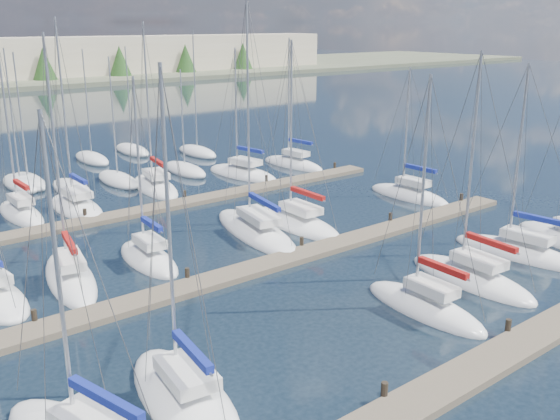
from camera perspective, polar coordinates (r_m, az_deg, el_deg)
ground at (r=74.00m, az=-22.91°, el=5.10°), size 400.00×400.00×0.00m
dock_near at (r=26.37m, az=16.99°, el=-14.03°), size 44.00×1.93×1.10m
dock_mid at (r=35.11m, az=-2.06°, el=-5.27°), size 44.00×1.93×1.10m
dock_far at (r=46.50m, az=-12.40°, el=-0.08°), size 44.00×1.93×1.10m
sailboat_d at (r=31.15m, az=13.08°, el=-8.65°), size 2.49×7.20×11.91m
sailboat_r at (r=60.40m, az=1.22°, el=4.23°), size 2.90×7.84×12.73m
sailboat_e at (r=35.13m, az=17.08°, el=-5.98°), size 3.16×8.14×12.77m
sailboat_k at (r=40.99m, az=-2.26°, el=-1.93°), size 4.86×10.91×15.67m
sailboat_m at (r=50.49m, az=11.71°, el=1.34°), size 2.49×7.62×10.81m
sailboat_q at (r=56.67m, az=-3.44°, el=3.34°), size 4.03×8.57×11.99m
sailboat_f at (r=39.82m, az=21.01°, el=-3.67°), size 3.18×8.45×11.93m
sailboat_i at (r=35.53m, az=-18.62°, el=-5.85°), size 3.98×8.62×13.64m
sailboat_j at (r=37.05m, az=-11.94°, el=-4.38°), size 2.74×6.65×11.29m
sailboat_p at (r=53.05m, az=-11.34°, el=2.11°), size 4.28×8.75×14.15m
sailboat_n at (r=48.34m, az=-22.59°, el=-0.29°), size 2.23×7.28×13.28m
sailboat_o at (r=48.70m, az=-18.12°, el=0.28°), size 3.01×7.80×14.48m
sailboat_c at (r=24.14m, az=-8.76°, el=-16.47°), size 3.84×7.97×12.87m
sailboat_l at (r=42.61m, az=1.56°, el=-1.20°), size 3.17×8.72×13.02m
distant_boats at (r=57.48m, az=-22.48°, el=2.39°), size 36.93×20.75×13.30m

